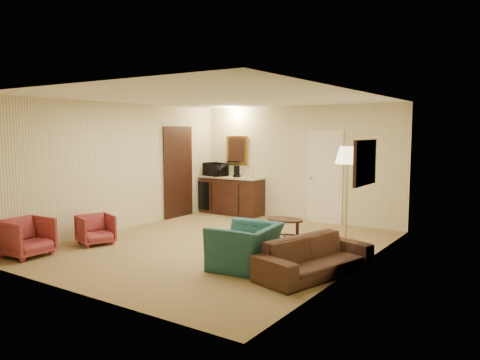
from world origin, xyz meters
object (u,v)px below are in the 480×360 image
(rose_chair_near, at_px, (96,228))
(waste_bin, at_px, (252,211))
(rose_chair_far, at_px, (27,235))
(floor_lamp, at_px, (347,193))
(sofa, at_px, (315,250))
(coffee_table, at_px, (285,229))
(coffee_maker, at_px, (237,171))
(microwave, at_px, (215,168))
(teal_armchair, at_px, (245,239))
(wetbar_cabinet, at_px, (231,195))

(rose_chair_near, height_order, waste_bin, rose_chair_near)
(rose_chair_far, xyz_separation_m, floor_lamp, (3.85, 4.04, 0.53))
(sofa, height_order, coffee_table, sofa)
(sofa, distance_m, floor_lamp, 2.44)
(waste_bin, bearing_deg, coffee_maker, 174.41)
(floor_lamp, relative_size, microwave, 3.00)
(teal_armchair, relative_size, rose_chair_near, 1.69)
(microwave, bearing_deg, wetbar_cabinet, 22.57)
(wetbar_cabinet, distance_m, microwave, 0.80)
(floor_lamp, bearing_deg, teal_armchair, -102.32)
(coffee_table, distance_m, floor_lamp, 1.34)
(rose_chair_far, relative_size, coffee_maker, 2.51)
(wetbar_cabinet, relative_size, rose_chair_far, 2.36)
(wetbar_cabinet, xyz_separation_m, rose_chair_near, (-0.25, -3.90, -0.16))
(waste_bin, distance_m, coffee_maker, 1.04)
(wetbar_cabinet, bearing_deg, coffee_table, -35.35)
(sofa, xyz_separation_m, coffee_table, (-1.38, 1.65, -0.15))
(coffee_table, distance_m, waste_bin, 2.42)
(coffee_table, bearing_deg, rose_chair_near, -140.77)
(wetbar_cabinet, height_order, waste_bin, wetbar_cabinet)
(sofa, xyz_separation_m, rose_chair_near, (-4.05, -0.53, -0.06))
(teal_armchair, xyz_separation_m, coffee_table, (-0.36, 1.90, -0.24))
(wetbar_cabinet, relative_size, coffee_table, 2.32)
(teal_armchair, height_order, microwave, microwave)
(sofa, relative_size, teal_armchair, 1.82)
(teal_armchair, height_order, waste_bin, teal_armchair)
(rose_chair_far, height_order, coffee_maker, coffee_maker)
(teal_armchair, relative_size, coffee_table, 1.42)
(rose_chair_near, distance_m, waste_bin, 3.94)
(wetbar_cabinet, relative_size, waste_bin, 6.05)
(sofa, relative_size, rose_chair_far, 2.63)
(teal_armchair, height_order, coffee_table, teal_armchair)
(rose_chair_far, bearing_deg, microwave, -3.68)
(wetbar_cabinet, xyz_separation_m, microwave, (-0.45, -0.05, 0.66))
(wetbar_cabinet, bearing_deg, floor_lamp, -17.11)
(sofa, bearing_deg, floor_lamp, 26.93)
(rose_chair_near, distance_m, microwave, 3.95)
(wetbar_cabinet, distance_m, rose_chair_far, 5.10)
(sofa, relative_size, waste_bin, 6.75)
(rose_chair_near, height_order, rose_chair_far, rose_chair_far)
(sofa, height_order, waste_bin, sofa)
(teal_armchair, relative_size, waste_bin, 3.70)
(floor_lamp, bearing_deg, sofa, -79.13)
(teal_armchair, height_order, rose_chair_near, teal_armchair)
(rose_chair_near, xyz_separation_m, microwave, (-0.20, 3.85, 0.82))
(coffee_table, xyz_separation_m, floor_lamp, (0.93, 0.69, 0.68))
(coffee_table, bearing_deg, wetbar_cabinet, 144.65)
(coffee_table, height_order, microwave, microwave)
(wetbar_cabinet, height_order, microwave, microwave)
(rose_chair_near, bearing_deg, wetbar_cabinet, 15.60)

